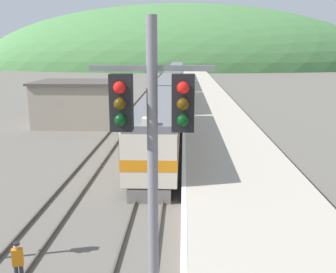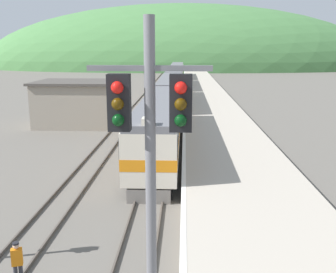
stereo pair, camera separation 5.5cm
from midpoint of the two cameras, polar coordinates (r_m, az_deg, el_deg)
track_main at (r=70.70m, az=0.94°, el=6.39°), size 1.52×180.00×0.16m
track_siding at (r=70.97m, az=-2.77°, el=6.40°), size 1.52×180.00×0.16m
platform at (r=50.90m, az=6.15°, el=4.26°), size 6.85×140.00×0.95m
distant_hills at (r=161.76m, az=1.79°, el=9.95°), size 160.62×72.28×49.61m
station_shed at (r=42.16m, az=-12.84°, el=4.78°), size 8.49×6.94×4.59m
express_train_lead_car at (r=29.90m, az=-1.07°, el=1.81°), size 2.98×20.99×4.49m
carriage_second at (r=52.11m, az=0.42°, el=6.50°), size 2.97×21.72×4.13m
carriage_third at (r=74.61m, az=1.03°, el=8.39°), size 2.97×21.72×4.13m
carriage_fourth at (r=97.15m, az=1.36°, el=9.41°), size 2.97×21.72×4.13m
signal_mast_main at (r=7.33m, az=-2.32°, el=-6.03°), size 2.20×0.42×8.49m
track_worker at (r=14.79m, az=-20.93°, el=-16.58°), size 0.41×0.32×1.60m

